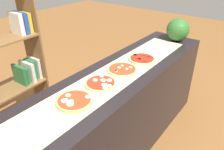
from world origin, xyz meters
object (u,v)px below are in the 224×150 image
Objects in this scene: pizza_mozzarella_1 at (101,83)px; bookshelf at (11,70)px; pizza_pepperoni_3 at (142,59)px; pizza_mozzarella_0 at (74,101)px; watermelon at (178,30)px; pizza_mushroom_2 at (122,70)px.

bookshelf is (-0.16, 1.05, -0.16)m from pizza_mozzarella_1.
pizza_pepperoni_3 is at bearing -55.82° from bookshelf.
pizza_pepperoni_3 is (0.56, -0.02, 0.00)m from pizza_mozzarella_1.
pizza_mozzarella_0 is 1.56m from watermelon.
pizza_mushroom_2 is 0.28m from pizza_pepperoni_3.
bookshelf is (-0.44, 1.05, -0.16)m from pizza_mushroom_2.
pizza_mozzarella_0 is 1.07m from bookshelf.
pizza_mushroom_2 is 1.01× the size of watermelon.
pizza_mozzarella_0 reaches higher than pizza_mozzarella_1.
pizza_mozzarella_0 is 1.02× the size of pizza_mozzarella_1.
pizza_mozzarella_0 is 0.16× the size of bookshelf.
bookshelf reaches higher than pizza_mozzarella_1.
watermelon is at bearing -1.91° from pizza_mozzarella_0.
pizza_mozzarella_1 is at bearing -81.27° from bookshelf.
pizza_mozzarella_1 is 0.57m from pizza_pepperoni_3.
watermelon is 0.16× the size of bookshelf.
pizza_mozzarella_1 is 0.96× the size of watermelon.
pizza_mushroom_2 reaches higher than pizza_mozzarella_1.
bookshelf is at bearing 142.38° from watermelon.
watermelon is (0.99, -0.06, 0.12)m from pizza_mushroom_2.
pizza_mozzarella_1 is 0.15× the size of bookshelf.
pizza_mozzarella_0 reaches higher than pizza_mushroom_2.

